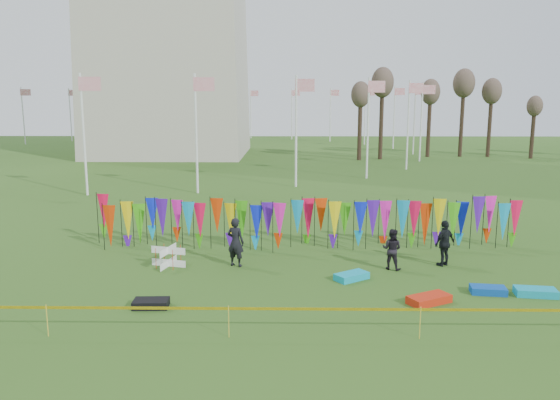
{
  "coord_description": "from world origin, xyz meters",
  "views": [
    {
      "loc": [
        -0.57,
        -15.74,
        6.3
      ],
      "look_at": [
        -0.9,
        6.0,
        2.29
      ],
      "focal_mm": 35.0,
      "sensor_mm": 36.0,
      "label": 1
    }
  ],
  "objects_px": {
    "person_right": "(445,243)",
    "kite_bag_turquoise": "(352,276)",
    "person_left": "(236,242)",
    "box_kite": "(168,257)",
    "kite_bag_black": "(151,303)",
    "kite_bag_teal": "(536,292)",
    "person_mid": "(392,249)",
    "kite_bag_red": "(429,299)",
    "kite_bag_blue": "(488,290)"
  },
  "relations": [
    {
      "from": "kite_bag_turquoise",
      "to": "kite_bag_black",
      "type": "xyz_separation_m",
      "value": [
        -6.48,
        -2.73,
        0.0
      ]
    },
    {
      "from": "kite_bag_blue",
      "to": "kite_bag_black",
      "type": "height_order",
      "value": "kite_bag_black"
    },
    {
      "from": "kite_bag_blue",
      "to": "kite_bag_red",
      "type": "relative_size",
      "value": 0.81
    },
    {
      "from": "box_kite",
      "to": "kite_bag_black",
      "type": "height_order",
      "value": "box_kite"
    },
    {
      "from": "person_right",
      "to": "person_left",
      "type": "bearing_deg",
      "value": -35.46
    },
    {
      "from": "kite_bag_turquoise",
      "to": "kite_bag_red",
      "type": "relative_size",
      "value": 0.87
    },
    {
      "from": "person_left",
      "to": "kite_bag_teal",
      "type": "bearing_deg",
      "value": -173.76
    },
    {
      "from": "kite_bag_turquoise",
      "to": "person_right",
      "type": "bearing_deg",
      "value": 24.73
    },
    {
      "from": "box_kite",
      "to": "kite_bag_red",
      "type": "relative_size",
      "value": 0.58
    },
    {
      "from": "kite_bag_teal",
      "to": "kite_bag_turquoise",
      "type": "bearing_deg",
      "value": 165.26
    },
    {
      "from": "kite_bag_turquoise",
      "to": "kite_bag_red",
      "type": "height_order",
      "value": "kite_bag_red"
    },
    {
      "from": "kite_bag_turquoise",
      "to": "kite_bag_teal",
      "type": "height_order",
      "value": "kite_bag_teal"
    },
    {
      "from": "person_left",
      "to": "kite_bag_black",
      "type": "xyz_separation_m",
      "value": [
        -2.21,
        -4.29,
        -0.82
      ]
    },
    {
      "from": "person_mid",
      "to": "kite_bag_black",
      "type": "bearing_deg",
      "value": 52.96
    },
    {
      "from": "person_right",
      "to": "kite_bag_turquoise",
      "type": "xyz_separation_m",
      "value": [
        -3.73,
        -1.72,
        -0.77
      ]
    },
    {
      "from": "person_left",
      "to": "kite_bag_red",
      "type": "relative_size",
      "value": 1.37
    },
    {
      "from": "kite_bag_turquoise",
      "to": "kite_bag_teal",
      "type": "relative_size",
      "value": 0.93
    },
    {
      "from": "box_kite",
      "to": "person_left",
      "type": "distance_m",
      "value": 2.63
    },
    {
      "from": "kite_bag_teal",
      "to": "person_mid",
      "type": "bearing_deg",
      "value": 146.41
    },
    {
      "from": "person_mid",
      "to": "kite_bag_red",
      "type": "xyz_separation_m",
      "value": [
        0.54,
        -3.49,
        -0.65
      ]
    },
    {
      "from": "kite_bag_turquoise",
      "to": "person_mid",
      "type": "bearing_deg",
      "value": 37.33
    },
    {
      "from": "person_left",
      "to": "person_right",
      "type": "relative_size",
      "value": 1.06
    },
    {
      "from": "kite_bag_blue",
      "to": "kite_bag_red",
      "type": "xyz_separation_m",
      "value": [
        -2.17,
        -0.89,
        0.01
      ]
    },
    {
      "from": "kite_bag_blue",
      "to": "kite_bag_teal",
      "type": "height_order",
      "value": "kite_bag_teal"
    },
    {
      "from": "box_kite",
      "to": "kite_bag_black",
      "type": "distance_m",
      "value": 4.16
    },
    {
      "from": "box_kite",
      "to": "person_mid",
      "type": "relative_size",
      "value": 0.51
    },
    {
      "from": "person_mid",
      "to": "kite_bag_red",
      "type": "bearing_deg",
      "value": 125.6
    },
    {
      "from": "person_right",
      "to": "kite_bag_black",
      "type": "distance_m",
      "value": 11.16
    },
    {
      "from": "box_kite",
      "to": "kite_bag_black",
      "type": "xyz_separation_m",
      "value": [
        0.35,
        -4.14,
        -0.27
      ]
    },
    {
      "from": "box_kite",
      "to": "person_mid",
      "type": "bearing_deg",
      "value": -1.1
    },
    {
      "from": "box_kite",
      "to": "person_mid",
      "type": "xyz_separation_m",
      "value": [
        8.46,
        -0.16,
        0.38
      ]
    },
    {
      "from": "kite_bag_turquoise",
      "to": "kite_bag_teal",
      "type": "xyz_separation_m",
      "value": [
        5.82,
        -1.53,
        0.0
      ]
    },
    {
      "from": "box_kite",
      "to": "kite_bag_turquoise",
      "type": "relative_size",
      "value": 0.66
    },
    {
      "from": "person_mid",
      "to": "kite_bag_teal",
      "type": "relative_size",
      "value": 1.21
    },
    {
      "from": "person_left",
      "to": "person_right",
      "type": "bearing_deg",
      "value": -155.57
    },
    {
      "from": "box_kite",
      "to": "kite_bag_turquoise",
      "type": "bearing_deg",
      "value": -11.67
    },
    {
      "from": "box_kite",
      "to": "person_right",
      "type": "relative_size",
      "value": 0.45
    },
    {
      "from": "kite_bag_blue",
      "to": "kite_bag_turquoise",
      "type": "bearing_deg",
      "value": 162.72
    },
    {
      "from": "box_kite",
      "to": "kite_bag_blue",
      "type": "bearing_deg",
      "value": -13.88
    },
    {
      "from": "box_kite",
      "to": "person_left",
      "type": "height_order",
      "value": "person_left"
    },
    {
      "from": "person_mid",
      "to": "person_right",
      "type": "height_order",
      "value": "person_right"
    },
    {
      "from": "kite_bag_red",
      "to": "kite_bag_black",
      "type": "relative_size",
      "value": 1.29
    },
    {
      "from": "person_right",
      "to": "kite_bag_turquoise",
      "type": "height_order",
      "value": "person_right"
    },
    {
      "from": "kite_bag_turquoise",
      "to": "person_left",
      "type": "bearing_deg",
      "value": 159.91
    },
    {
      "from": "kite_bag_red",
      "to": "kite_bag_turquoise",
      "type": "bearing_deg",
      "value": 134.08
    },
    {
      "from": "person_right",
      "to": "kite_bag_turquoise",
      "type": "relative_size",
      "value": 1.48
    },
    {
      "from": "kite_bag_teal",
      "to": "person_left",
      "type": "bearing_deg",
      "value": 162.96
    },
    {
      "from": "person_right",
      "to": "kite_bag_turquoise",
      "type": "bearing_deg",
      "value": -11.88
    },
    {
      "from": "person_left",
      "to": "person_right",
      "type": "xyz_separation_m",
      "value": [
        8.0,
        0.16,
        -0.06
      ]
    },
    {
      "from": "kite_bag_turquoise",
      "to": "kite_bag_black",
      "type": "relative_size",
      "value": 1.13
    }
  ]
}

